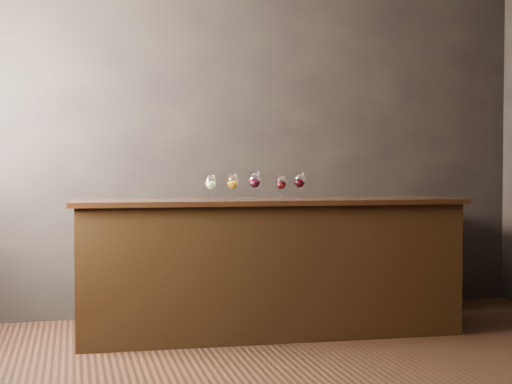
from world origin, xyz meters
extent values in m
cube|color=black|center=(0.00, 2.25, 1.40)|extent=(5.00, 0.02, 2.80)
cube|color=black|center=(0.02, 1.38, 0.47)|extent=(2.74, 0.74, 0.95)
cube|color=black|center=(0.02, 1.38, 0.97)|extent=(2.83, 0.81, 0.04)
cube|color=black|center=(0.57, 2.03, 0.42)|extent=(2.34, 0.40, 0.84)
cylinder|color=white|center=(-0.41, 1.39, 0.99)|extent=(0.06, 0.06, 0.00)
cylinder|color=white|center=(-0.41, 1.39, 1.02)|extent=(0.01, 0.01, 0.07)
ellipsoid|color=white|center=(-0.41, 1.39, 1.11)|extent=(0.08, 0.08, 0.11)
cylinder|color=white|center=(-0.41, 1.39, 1.16)|extent=(0.06, 0.06, 0.01)
ellipsoid|color=#B8C96E|center=(-0.41, 1.39, 1.09)|extent=(0.06, 0.06, 0.05)
cylinder|color=white|center=(-0.25, 1.42, 0.99)|extent=(0.06, 0.06, 0.00)
cylinder|color=white|center=(-0.25, 1.42, 1.02)|extent=(0.01, 0.01, 0.07)
ellipsoid|color=white|center=(-0.25, 1.42, 1.11)|extent=(0.08, 0.08, 0.11)
cylinder|color=white|center=(-0.25, 1.42, 1.16)|extent=(0.06, 0.06, 0.01)
ellipsoid|color=#BE740D|center=(-0.25, 1.42, 1.09)|extent=(0.06, 0.06, 0.05)
cylinder|color=white|center=(-0.09, 1.38, 0.99)|extent=(0.07, 0.07, 0.00)
cylinder|color=white|center=(-0.09, 1.38, 1.03)|extent=(0.01, 0.01, 0.07)
ellipsoid|color=white|center=(-0.09, 1.38, 1.12)|extent=(0.08, 0.08, 0.12)
cylinder|color=white|center=(-0.09, 1.38, 1.18)|extent=(0.06, 0.06, 0.01)
ellipsoid|color=black|center=(-0.09, 1.38, 1.10)|extent=(0.07, 0.07, 0.05)
cylinder|color=white|center=(0.10, 1.35, 0.99)|extent=(0.06, 0.06, 0.00)
cylinder|color=white|center=(0.10, 1.35, 1.02)|extent=(0.01, 0.01, 0.07)
ellipsoid|color=white|center=(0.10, 1.35, 1.11)|extent=(0.07, 0.07, 0.10)
cylinder|color=white|center=(0.10, 1.35, 1.15)|extent=(0.05, 0.05, 0.01)
ellipsoid|color=black|center=(0.10, 1.35, 1.09)|extent=(0.06, 0.06, 0.05)
cylinder|color=white|center=(0.26, 1.42, 0.99)|extent=(0.07, 0.07, 0.00)
cylinder|color=white|center=(0.26, 1.42, 1.02)|extent=(0.01, 0.01, 0.07)
ellipsoid|color=white|center=(0.26, 1.42, 1.12)|extent=(0.08, 0.08, 0.11)
cylinder|color=white|center=(0.26, 1.42, 1.17)|extent=(0.06, 0.06, 0.01)
ellipsoid|color=black|center=(0.26, 1.42, 1.10)|extent=(0.06, 0.06, 0.05)
camera|label=1|loc=(-1.35, -3.55, 1.21)|focal=50.00mm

